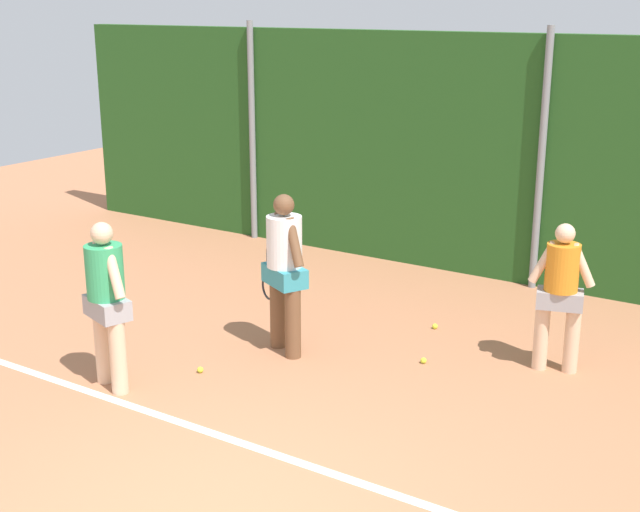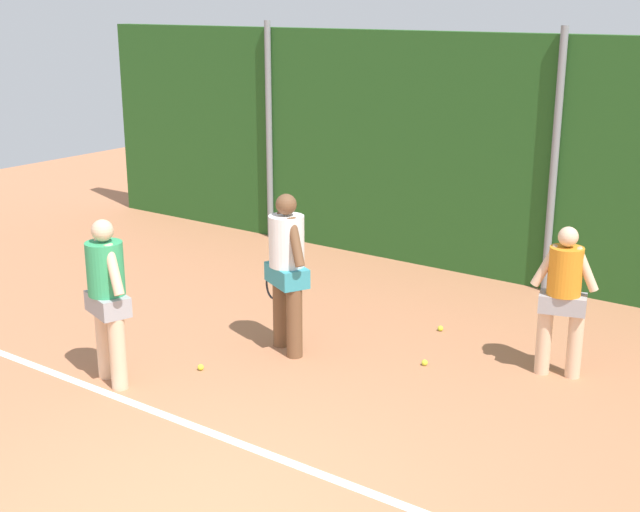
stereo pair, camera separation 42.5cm
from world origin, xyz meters
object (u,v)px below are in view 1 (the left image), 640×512
at_px(player_midcourt, 284,265).
at_px(player_backcourt_far, 561,289).
at_px(tennis_ball_3, 424,361).
at_px(tennis_ball_1, 435,326).
at_px(player_foreground_near, 107,297).
at_px(tennis_ball_4, 200,370).

height_order(player_midcourt, player_backcourt_far, player_midcourt).
distance_m(player_backcourt_far, tennis_ball_3, 1.63).
height_order(player_backcourt_far, tennis_ball_3, player_backcourt_far).
height_order(player_midcourt, tennis_ball_1, player_midcourt).
xyz_separation_m(player_midcourt, player_backcourt_far, (2.70, 1.14, -0.11)).
bearing_deg(player_foreground_near, tennis_ball_1, 75.45).
xyz_separation_m(player_foreground_near, player_backcourt_far, (3.65, 2.85, -0.07)).
height_order(player_backcourt_far, tennis_ball_1, player_backcourt_far).
relative_size(player_backcourt_far, tennis_ball_1, 24.36).
bearing_deg(player_backcourt_far, player_foreground_near, 21.31).
height_order(tennis_ball_1, tennis_ball_4, same).
height_order(player_foreground_near, tennis_ball_4, player_foreground_near).
bearing_deg(tennis_ball_1, player_foreground_near, -122.58).
relative_size(player_foreground_near, tennis_ball_1, 26.23).
distance_m(player_backcourt_far, tennis_ball_4, 3.87).
bearing_deg(player_foreground_near, player_midcourt, 78.85).
height_order(tennis_ball_3, tennis_ball_4, same).
distance_m(player_foreground_near, tennis_ball_3, 3.42).
distance_m(tennis_ball_3, tennis_ball_4, 2.40).
bearing_deg(player_foreground_near, tennis_ball_3, 61.00).
xyz_separation_m(tennis_ball_3, tennis_ball_4, (-1.88, -1.50, 0.00)).
bearing_deg(tennis_ball_4, player_midcourt, 66.03).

